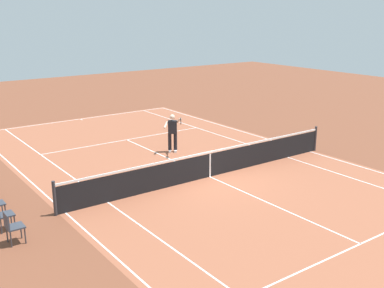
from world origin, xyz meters
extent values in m
plane|color=brown|center=(0.00, 0.00, 0.00)|extent=(60.00, 60.00, 0.00)
cube|color=#935138|center=(0.00, 0.00, 0.00)|extent=(24.20, 11.40, 0.00)
cube|color=white|center=(11.90, 0.00, 0.00)|extent=(0.05, 11.00, 0.01)
cube|color=white|center=(0.00, -5.50, 0.00)|extent=(23.80, 0.05, 0.01)
cube|color=white|center=(0.00, 5.50, 0.00)|extent=(23.80, 0.05, 0.01)
cube|color=white|center=(0.00, -4.11, 0.00)|extent=(23.80, 0.05, 0.01)
cube|color=white|center=(0.00, 4.11, 0.00)|extent=(23.80, 0.05, 0.01)
cube|color=white|center=(6.40, 0.00, 0.00)|extent=(0.05, 8.22, 0.01)
cube|color=white|center=(-6.40, 0.00, 0.00)|extent=(0.05, 8.22, 0.01)
cube|color=white|center=(0.00, 0.00, 0.00)|extent=(12.80, 0.05, 0.01)
cube|color=white|center=(11.75, 0.00, 0.00)|extent=(0.30, 0.05, 0.01)
cylinder|color=#2D2D33|center=(0.00, -5.80, 0.54)|extent=(0.10, 0.10, 1.08)
cylinder|color=#2D2D33|center=(0.00, 5.80, 0.54)|extent=(0.10, 0.10, 1.08)
cube|color=black|center=(0.00, 0.00, 0.44)|extent=(0.02, 11.60, 0.88)
cube|color=white|center=(0.00, 0.00, 0.95)|extent=(0.04, 11.60, 0.06)
cube|color=white|center=(0.00, 0.00, 0.44)|extent=(0.04, 0.06, 0.88)
cylinder|color=black|center=(3.54, -0.58, 0.45)|extent=(0.15, 0.15, 0.74)
cube|color=white|center=(3.49, -0.55, 0.04)|extent=(0.29, 0.24, 0.09)
cylinder|color=black|center=(3.41, -0.78, 0.45)|extent=(0.15, 0.15, 0.74)
cube|color=white|center=(3.36, -0.75, 0.04)|extent=(0.29, 0.24, 0.09)
cube|color=black|center=(3.48, -0.68, 1.10)|extent=(0.41, 0.45, 0.56)
sphere|color=beige|center=(3.48, -0.68, 1.53)|extent=(0.23, 0.23, 0.23)
cylinder|color=beige|center=(3.48, -0.35, 1.23)|extent=(0.32, 0.38, 0.26)
cylinder|color=beige|center=(3.18, -0.82, 1.43)|extent=(0.43, 0.19, 0.30)
cylinder|color=#232326|center=(2.88, -0.70, 1.54)|extent=(0.25, 0.18, 0.04)
torus|color=#232326|center=(2.64, -0.54, 1.54)|extent=(0.28, 0.19, 0.31)
cylinder|color=#C6D84C|center=(2.64, -0.54, 1.54)|extent=(0.23, 0.15, 0.27)
sphere|color=#CCE01E|center=(1.31, 2.95, 0.03)|extent=(0.07, 0.07, 0.07)
cylinder|color=#38383D|center=(-0.89, 7.07, 0.22)|extent=(0.04, 0.04, 0.44)
cylinder|color=#38383D|center=(-1.25, 7.07, 0.22)|extent=(0.04, 0.04, 0.44)
cylinder|color=#38383D|center=(-0.89, 7.43, 0.22)|extent=(0.04, 0.04, 0.44)
cylinder|color=#38383D|center=(-1.25, 7.43, 0.22)|extent=(0.04, 0.04, 0.44)
cube|color=#333842|center=(-1.07, 7.25, 0.46)|extent=(0.44, 0.44, 0.04)
cube|color=#333842|center=(-1.07, 7.45, 0.68)|extent=(0.44, 0.04, 0.40)
cylinder|color=#38383D|center=(0.04, 7.07, 0.22)|extent=(0.04, 0.04, 0.44)
cylinder|color=#38383D|center=(-0.32, 7.07, 0.22)|extent=(0.04, 0.04, 0.44)
cylinder|color=#38383D|center=(-0.32, 7.43, 0.22)|extent=(0.04, 0.04, 0.44)
cube|color=#333842|center=(-0.14, 7.25, 0.46)|extent=(0.44, 0.44, 0.04)
cylinder|color=#38383D|center=(0.97, 7.07, 0.22)|extent=(0.04, 0.04, 0.44)
cylinder|color=#38383D|center=(0.61, 7.07, 0.22)|extent=(0.04, 0.04, 0.44)
camera|label=1|loc=(-12.80, 10.05, 5.82)|focal=43.94mm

